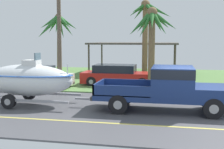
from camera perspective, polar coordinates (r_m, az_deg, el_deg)
name	(u,v)px	position (r m, az deg, el deg)	size (l,w,h in m)	color
ground	(180,84)	(20.81, 12.97, -1.84)	(36.00, 22.00, 0.11)	#4C4C51
pickup_truck_towing	(172,87)	(12.87, 11.36, -2.30)	(5.92, 2.13, 1.90)	navy
boat_on_trailer	(28,80)	(14.43, -15.88, -0.97)	(5.66, 2.17, 2.44)	gray
parked_sedan_near	(118,75)	(19.60, 1.08, -0.18)	(4.80, 1.85, 1.38)	#B21E19
parked_sedan_far	(34,77)	(19.40, -14.77, -0.48)	(4.70, 1.84, 1.38)	beige
carport_awning	(134,44)	(25.85, 4.31, 5.85)	(7.38, 5.14, 2.75)	#4C4238
palm_tree_near_left	(152,29)	(18.23, 7.64, 8.71)	(3.07, 3.28, 4.96)	brown
palm_tree_near_right	(146,22)	(23.18, 6.57, 9.87)	(3.34, 3.01, 6.01)	brown
palm_tree_mid	(58,29)	(22.49, -10.35, 8.58)	(2.93, 2.70, 4.92)	brown
utility_pole	(59,25)	(18.46, -10.10, 9.41)	(0.24, 1.80, 7.56)	brown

